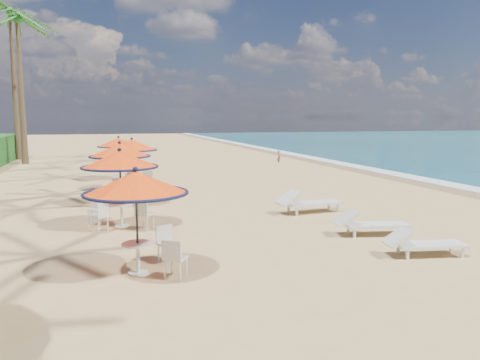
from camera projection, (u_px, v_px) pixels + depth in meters
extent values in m
plane|color=tan|center=(362.00, 247.00, 11.12)|extent=(160.00, 160.00, 0.00)
cube|color=white|center=(421.00, 180.00, 23.22)|extent=(1.20, 140.00, 0.04)
cube|color=olive|center=(406.00, 180.00, 22.97)|extent=(1.40, 140.00, 0.02)
cylinder|color=black|center=(137.00, 223.00, 9.11)|extent=(0.04, 0.04, 2.04)
cone|color=#FB4A15|center=(136.00, 183.00, 9.01)|extent=(2.04, 2.04, 0.44)
torus|color=black|center=(136.00, 193.00, 9.03)|extent=(2.04, 2.04, 0.06)
sphere|color=black|center=(135.00, 169.00, 8.97)|extent=(0.11, 0.11, 0.11)
cylinder|color=silver|center=(138.00, 244.00, 9.17)|extent=(0.62, 0.62, 0.04)
cylinder|color=silver|center=(138.00, 258.00, 9.21)|extent=(0.07, 0.07, 0.62)
cylinder|color=black|center=(121.00, 189.00, 13.10)|extent=(0.05, 0.05, 2.14)
cone|color=#FB4A15|center=(120.00, 159.00, 12.99)|extent=(2.14, 2.14, 0.47)
torus|color=black|center=(120.00, 167.00, 13.02)|extent=(2.14, 2.14, 0.07)
sphere|color=black|center=(119.00, 150.00, 12.96)|extent=(0.11, 0.11, 0.11)
cylinder|color=silver|center=(121.00, 204.00, 13.16)|extent=(0.65, 0.65, 0.04)
cylinder|color=silver|center=(122.00, 215.00, 13.20)|extent=(0.07, 0.07, 0.65)
cylinder|color=black|center=(120.00, 174.00, 16.55)|extent=(0.05, 0.05, 2.15)
cone|color=#FB4A15|center=(120.00, 150.00, 16.44)|extent=(2.15, 2.15, 0.47)
torus|color=black|center=(120.00, 156.00, 16.47)|extent=(2.15, 2.15, 0.07)
sphere|color=black|center=(119.00, 142.00, 16.41)|extent=(0.11, 0.11, 0.11)
cylinder|color=silver|center=(121.00, 186.00, 16.61)|extent=(0.66, 0.66, 0.04)
cylinder|color=silver|center=(121.00, 195.00, 16.65)|extent=(0.07, 0.07, 0.66)
cylinder|color=black|center=(133.00, 165.00, 19.95)|extent=(0.05, 0.05, 2.14)
cone|color=#FB4A15|center=(132.00, 145.00, 19.84)|extent=(2.14, 2.14, 0.46)
torus|color=black|center=(132.00, 150.00, 19.87)|extent=(2.14, 2.14, 0.06)
sphere|color=black|center=(132.00, 139.00, 19.80)|extent=(0.11, 0.11, 0.11)
cylinder|color=silver|center=(133.00, 175.00, 20.01)|extent=(0.65, 0.65, 0.04)
cylinder|color=silver|center=(133.00, 182.00, 20.05)|extent=(0.07, 0.07, 0.65)
cylinder|color=black|center=(119.00, 159.00, 23.17)|extent=(0.05, 0.05, 2.07)
cone|color=#FB4A15|center=(119.00, 142.00, 23.06)|extent=(2.07, 2.07, 0.45)
torus|color=black|center=(119.00, 146.00, 23.09)|extent=(2.07, 2.07, 0.06)
sphere|color=black|center=(118.00, 137.00, 23.03)|extent=(0.11, 0.11, 0.11)
cylinder|color=silver|center=(119.00, 167.00, 23.23)|extent=(0.63, 0.63, 0.04)
cylinder|color=silver|center=(120.00, 173.00, 23.26)|extent=(0.07, 0.07, 0.63)
cube|color=silver|center=(430.00, 245.00, 10.41)|extent=(1.61, 0.82, 0.06)
cube|color=silver|center=(398.00, 237.00, 10.31)|extent=(0.60, 0.64, 0.38)
cube|color=silver|center=(430.00, 251.00, 10.43)|extent=(0.05, 0.05, 0.22)
cube|color=silver|center=(377.00, 225.00, 12.24)|extent=(1.74, 0.91, 0.07)
cube|color=silver|center=(346.00, 217.00, 12.14)|extent=(0.66, 0.70, 0.41)
cube|color=silver|center=(377.00, 231.00, 12.26)|extent=(0.06, 0.06, 0.23)
cube|color=silver|center=(313.00, 203.00, 15.18)|extent=(1.92, 0.86, 0.08)
cube|color=silver|center=(288.00, 198.00, 14.80)|extent=(0.68, 0.74, 0.46)
cube|color=silver|center=(313.00, 208.00, 15.20)|extent=(0.07, 0.07, 0.26)
cone|color=brown|center=(21.00, 93.00, 30.27)|extent=(0.44, 0.44, 9.24)
sphere|color=#185719|center=(17.00, 19.00, 29.65)|extent=(0.56, 0.56, 0.56)
cone|color=brown|center=(14.00, 87.00, 33.53)|extent=(0.44, 0.44, 10.46)
sphere|color=#185719|center=(10.00, 11.00, 32.83)|extent=(0.56, 0.56, 0.56)
imported|color=#8A6046|center=(279.00, 156.00, 31.58)|extent=(0.22, 0.33, 0.90)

